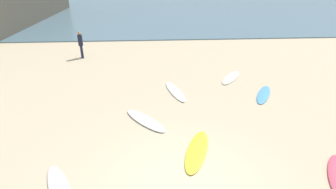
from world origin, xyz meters
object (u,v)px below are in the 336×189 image
at_px(surfboard_5, 264,94).
at_px(surfboard_0, 231,77).
at_px(beachgoer_near, 81,44).
at_px(surfboard_1, 175,91).
at_px(surfboard_6, 197,151).
at_px(surfboard_3, 145,120).

bearing_deg(surfboard_5, surfboard_0, 143.60).
relative_size(surfboard_5, beachgoer_near, 1.25).
xyz_separation_m(surfboard_1, surfboard_5, (3.90, -0.55, -0.01)).
height_order(surfboard_0, surfboard_1, surfboard_0).
height_order(surfboard_0, surfboard_6, surfboard_6).
bearing_deg(surfboard_0, surfboard_5, -32.05).
distance_m(surfboard_0, beachgoer_near, 9.21).
height_order(surfboard_6, beachgoer_near, beachgoer_near).
height_order(surfboard_5, surfboard_6, surfboard_6).
xyz_separation_m(surfboard_1, surfboard_6, (0.30, -4.33, 0.00)).
xyz_separation_m(surfboard_0, surfboard_3, (-4.32, -3.95, 0.00)).
bearing_deg(surfboard_6, beachgoer_near, -40.51).
height_order(surfboard_5, beachgoer_near, beachgoer_near).
relative_size(surfboard_3, surfboard_6, 0.95).
distance_m(surfboard_1, surfboard_5, 3.93).
bearing_deg(surfboard_0, surfboard_3, -103.47).
height_order(surfboard_1, surfboard_6, surfboard_6).
xyz_separation_m(surfboard_5, beachgoer_near, (-9.23, 5.89, 0.87)).
bearing_deg(surfboard_6, surfboard_1, -66.79).
height_order(surfboard_1, surfboard_5, surfboard_1).
height_order(surfboard_1, beachgoer_near, beachgoer_near).
bearing_deg(beachgoer_near, surfboard_3, 7.00).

